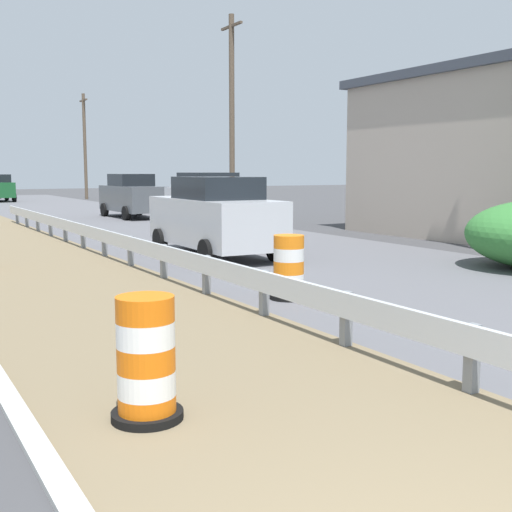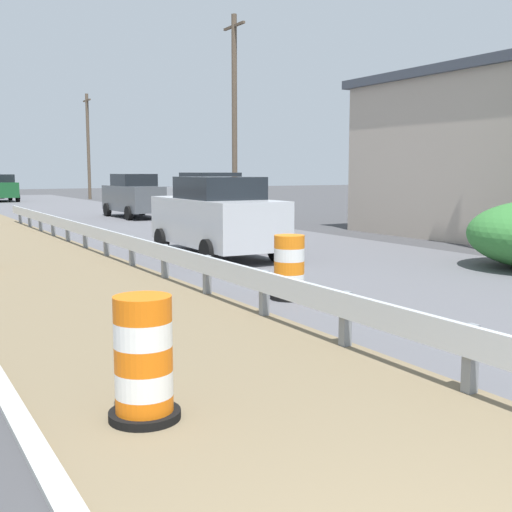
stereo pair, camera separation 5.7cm
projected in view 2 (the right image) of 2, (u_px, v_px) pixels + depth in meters
The scene contains 8 objects.
traffic_barrel_nearest at pixel (144, 364), 5.78m from camera, with size 0.65×0.65×1.12m.
traffic_barrel_close at pixel (289, 270), 11.24m from camera, with size 0.66×0.66×1.11m.
car_lead_near_lane at pixel (1, 188), 46.84m from camera, with size 2.09×4.12×1.94m.
car_trailing_near_lane at pixel (135, 196), 30.81m from camera, with size 2.06×4.61×2.06m.
car_lead_far_lane at pixel (216, 217), 16.81m from camera, with size 2.17×4.79×2.05m.
car_mid_far_lane at pixel (212, 202), 23.94m from camera, with size 2.09×4.17×2.14m.
utility_pole_mid at pixel (234, 115), 28.98m from camera, with size 0.24×1.80×8.99m.
utility_pole_far at pixel (88, 145), 50.15m from camera, with size 0.24×1.80×8.03m.
Camera 2 is at (-2.22, -1.83, 2.21)m, focal length 45.77 mm.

